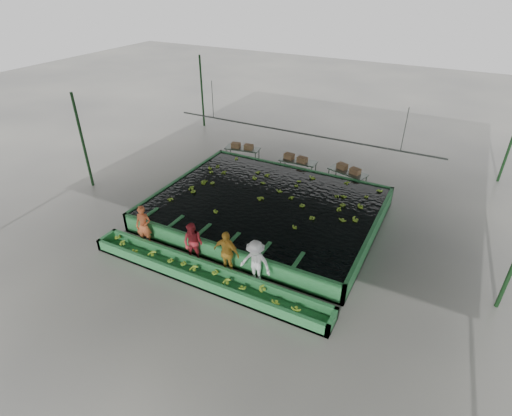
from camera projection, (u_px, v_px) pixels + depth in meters
The scene contains 21 objects.
ground at pixel (251, 232), 17.72m from camera, with size 80.00×80.00×0.00m, color gray.
shed_roof at pixel (250, 124), 15.13m from camera, with size 20.00×22.00×0.04m, color gray.
shed_posts at pixel (250, 182), 16.43m from camera, with size 20.00×22.00×5.00m, color #153718, non-canonical shape.
flotation_tank at pixel (266, 208), 18.63m from camera, with size 10.00×8.00×0.90m, color #2E7D40, non-canonical shape.
tank_water at pixel (266, 201), 18.42m from camera, with size 9.70×7.70×0.00m, color black.
sorting_trough at pixel (205, 276), 14.86m from camera, with size 10.00×1.00×0.50m, color #2E7D40, non-canonical shape.
cableway_rail at pixel (298, 133), 19.96m from camera, with size 0.08×0.08×14.00m, color #59605B.
rail_hanger_left at pixel (213, 100), 21.43m from camera, with size 0.04×0.04×2.00m, color #59605B.
rail_hanger_right at pixel (405, 130), 17.45m from camera, with size 0.04×0.04×2.00m, color #59605B.
worker_a at pixel (144, 226), 16.54m from camera, with size 0.66×0.43×1.81m, color orange.
worker_b at pixel (193, 243), 15.57m from camera, with size 0.85×0.66×1.74m, color red.
worker_c at pixel (226, 253), 14.93m from camera, with size 1.10×0.46×1.88m, color gold.
worker_d at pixel (255, 263), 14.44m from camera, with size 1.20×0.69×1.86m, color white.
packing_table_left at pixel (243, 155), 23.88m from camera, with size 2.03×0.81×0.92m, color #59605B, non-canonical shape.
packing_table_mid at pixel (298, 168), 22.31m from camera, with size 2.05×0.82×0.93m, color #59605B, non-canonical shape.
packing_table_right at pixel (347, 179), 21.15m from camera, with size 2.05×0.82×0.93m, color #59605B, non-canonical shape.
box_stack_left at pixel (242, 148), 23.58m from camera, with size 1.32×0.36×0.28m, color #8E6643, non-canonical shape.
box_stack_mid at pixel (295, 160), 22.08m from camera, with size 1.36×0.38×0.29m, color #8E6643, non-canonical shape.
box_stack_right at pixel (348, 171), 20.92m from camera, with size 1.34×0.37×0.29m, color #8E6643, non-canonical shape.
floating_bananas at pixel (273, 193), 19.03m from camera, with size 8.50×5.80×0.12m, color #80AC27, non-canonical shape.
trough_bananas at pixel (205, 272), 14.79m from camera, with size 8.93×0.60×0.12m, color #80AC27, non-canonical shape.
Camera 1 is at (6.99, -12.83, 10.10)m, focal length 28.00 mm.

